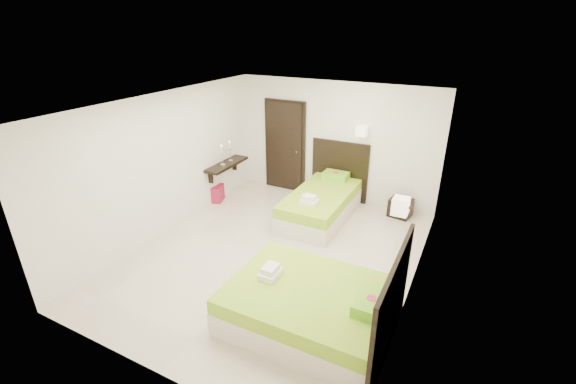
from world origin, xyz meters
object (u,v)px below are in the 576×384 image
at_px(bed_single, 323,202).
at_px(bed_double, 315,306).
at_px(nightstand, 401,207).
at_px(ottoman, 214,193).

xyz_separation_m(bed_single, bed_double, (1.11, -2.97, -0.01)).
relative_size(nightstand, ottoman, 1.18).
bearing_deg(ottoman, bed_double, -35.82).
bearing_deg(nightstand, bed_double, -86.07).
bearing_deg(bed_single, nightstand, 26.68).
relative_size(bed_double, nightstand, 4.94).
distance_m(bed_single, nightstand, 1.62).
height_order(bed_double, nightstand, bed_double).
xyz_separation_m(bed_single, ottoman, (-2.44, -0.41, -0.14)).
xyz_separation_m(bed_single, nightstand, (1.44, 0.73, -0.13)).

